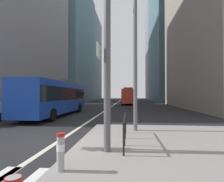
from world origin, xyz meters
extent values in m
plane|color=black|center=(0.00, 20.00, 0.00)|extent=(160.00, 160.00, 0.00)
cube|color=gray|center=(5.50, -1.00, 0.07)|extent=(9.00, 10.00, 0.15)
cube|color=beige|center=(0.00, 30.00, 0.01)|extent=(0.20, 80.00, 0.01)
cube|color=gray|center=(-16.00, 17.75, 15.04)|extent=(12.21, 24.74, 30.08)
cube|color=slate|center=(-16.00, 47.35, 17.82)|extent=(12.52, 24.70, 35.64)
cube|color=slate|center=(-16.00, 73.63, 18.55)|extent=(10.32, 20.37, 37.10)
cube|color=slate|center=(17.00, 48.55, 21.54)|extent=(13.73, 23.36, 43.07)
cube|color=slate|center=(17.00, 75.21, 21.68)|extent=(11.54, 22.71, 43.36)
cube|color=#14389E|center=(-3.87, 9.47, 1.73)|extent=(2.53, 11.50, 2.75)
cube|color=black|center=(-3.87, 9.47, 2.07)|extent=(2.57, 11.27, 1.10)
cube|color=#4C4C51|center=(-3.88, 11.19, 3.25)|extent=(1.76, 4.14, 0.30)
cylinder|color=black|center=(-2.66, 5.79, 0.50)|extent=(0.30, 1.00, 1.00)
cylinder|color=black|center=(-5.06, 5.78, 0.50)|extent=(0.30, 1.00, 1.00)
cylinder|color=black|center=(-2.68, 13.15, 0.50)|extent=(0.30, 1.00, 1.00)
cylinder|color=black|center=(-5.08, 13.14, 0.50)|extent=(0.30, 1.00, 1.00)
cylinder|color=black|center=(-6.55, 5.51, 0.32)|extent=(0.23, 0.64, 0.64)
cube|color=red|center=(2.74, 31.10, 1.73)|extent=(2.70, 10.60, 2.75)
cube|color=black|center=(2.74, 31.10, 2.07)|extent=(2.74, 10.39, 1.10)
cube|color=#4C4C51|center=(2.77, 29.52, 3.25)|extent=(1.82, 3.83, 0.30)
cylinder|color=black|center=(1.47, 34.45, 0.50)|extent=(0.32, 1.01, 1.00)
cylinder|color=black|center=(3.87, 34.50, 0.50)|extent=(0.32, 1.01, 1.00)
cylinder|color=black|center=(1.60, 27.70, 0.50)|extent=(0.32, 1.01, 1.00)
cylinder|color=black|center=(4.00, 27.75, 0.50)|extent=(0.32, 1.01, 1.00)
cube|color=silver|center=(-7.03, 19.11, 0.87)|extent=(1.94, 4.58, 1.10)
cube|color=black|center=(-7.03, 19.26, 1.68)|extent=(1.58, 2.49, 0.52)
cylinder|color=black|center=(-6.07, 17.61, 0.32)|extent=(0.24, 0.65, 0.64)
cylinder|color=black|center=(-7.88, 17.54, 0.32)|extent=(0.24, 0.65, 0.64)
cylinder|color=black|center=(-6.17, 20.68, 0.32)|extent=(0.24, 0.65, 0.64)
cylinder|color=black|center=(-7.99, 20.61, 0.32)|extent=(0.24, 0.65, 0.64)
cube|color=black|center=(3.14, 44.73, 0.87)|extent=(1.83, 4.33, 1.10)
cube|color=black|center=(3.14, 44.58, 1.68)|extent=(1.52, 2.34, 0.52)
cylinder|color=black|center=(2.21, 46.18, 0.32)|extent=(0.23, 0.64, 0.64)
cylinder|color=black|center=(4.03, 46.20, 0.32)|extent=(0.23, 0.64, 0.64)
cylinder|color=black|center=(2.25, 43.25, 0.32)|extent=(0.23, 0.64, 0.64)
cylinder|color=black|center=(4.07, 43.27, 0.32)|extent=(0.23, 0.64, 0.64)
cube|color=maroon|center=(2.18, 40.36, 0.87)|extent=(1.94, 4.46, 1.10)
cube|color=black|center=(2.19, 40.21, 1.68)|extent=(1.58, 2.43, 0.52)
cylinder|color=black|center=(1.22, 41.82, 0.32)|extent=(0.24, 0.65, 0.64)
cylinder|color=black|center=(3.04, 41.88, 0.32)|extent=(0.24, 0.65, 0.64)
cylinder|color=black|center=(1.33, 38.83, 0.32)|extent=(0.24, 0.65, 0.64)
cylinder|color=black|center=(3.14, 38.89, 0.32)|extent=(0.24, 0.65, 0.64)
cylinder|color=#515156|center=(2.26, -1.27, 3.15)|extent=(0.22, 0.22, 6.00)
cube|color=white|center=(2.01, -1.45, 3.35)|extent=(0.04, 0.60, 0.44)
cylinder|color=#56565B|center=(3.29, 2.26, 4.15)|extent=(0.20, 0.20, 8.00)
cylinder|color=#B21E19|center=(1.56, -5.00, 0.93)|extent=(0.20, 0.20, 0.08)
cylinder|color=#99999E|center=(1.33, -2.87, 0.60)|extent=(0.18, 0.18, 0.90)
cylinder|color=white|center=(1.33, -2.87, 0.71)|extent=(0.19, 0.19, 0.16)
cylinder|color=#B21E19|center=(1.33, -2.87, 1.01)|extent=(0.20, 0.20, 0.08)
cylinder|color=black|center=(2.80, -1.65, 0.62)|extent=(0.06, 0.06, 0.95)
cylinder|color=black|center=(2.80, -0.56, 0.62)|extent=(0.06, 0.06, 0.95)
cylinder|color=black|center=(2.80, 0.53, 0.62)|extent=(0.06, 0.06, 0.95)
cylinder|color=black|center=(2.80, 1.62, 0.62)|extent=(0.06, 0.06, 0.95)
cylinder|color=black|center=(2.80, -0.02, 1.10)|extent=(0.06, 3.26, 0.06)
camera|label=1|loc=(2.96, -7.09, 1.97)|focal=29.08mm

